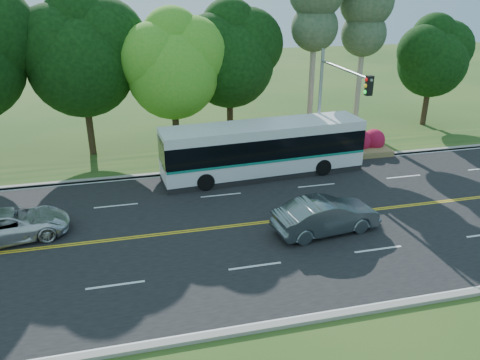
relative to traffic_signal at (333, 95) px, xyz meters
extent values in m
plane|color=#234A18|center=(-6.49, -5.40, -4.67)|extent=(120.00, 120.00, 0.00)
cube|color=black|center=(-6.49, -5.40, -4.66)|extent=(60.00, 14.00, 0.02)
cube|color=gray|center=(-6.49, 1.75, -4.60)|extent=(60.00, 0.30, 0.15)
cube|color=gray|center=(-6.49, -12.55, -4.60)|extent=(60.00, 0.30, 0.15)
cube|color=#234A18|center=(-6.49, 3.60, -4.62)|extent=(60.00, 4.00, 0.10)
cube|color=gold|center=(-6.49, -5.48, -4.65)|extent=(57.00, 0.10, 0.00)
cube|color=gold|center=(-6.49, -5.32, -4.65)|extent=(57.00, 0.10, 0.00)
cube|color=silver|center=(-12.49, -8.90, -4.65)|extent=(2.20, 0.12, 0.00)
cube|color=silver|center=(-6.99, -8.90, -4.65)|extent=(2.20, 0.12, 0.00)
cube|color=silver|center=(-1.49, -8.90, -4.65)|extent=(2.20, 0.12, 0.00)
cube|color=silver|center=(-17.99, -1.90, -4.65)|extent=(2.20, 0.12, 0.00)
cube|color=silver|center=(-12.49, -1.90, -4.65)|extent=(2.20, 0.12, 0.00)
cube|color=silver|center=(-6.99, -1.90, -4.65)|extent=(2.20, 0.12, 0.00)
cube|color=silver|center=(-1.49, -1.90, -4.65)|extent=(2.20, 0.12, 0.00)
cube|color=silver|center=(4.01, -1.90, -4.65)|extent=(2.20, 0.12, 0.00)
cube|color=silver|center=(-6.49, 1.45, -4.65)|extent=(57.00, 0.12, 0.00)
cube|color=silver|center=(-6.49, -12.25, -4.65)|extent=(57.00, 0.12, 0.00)
cylinder|color=black|center=(-13.99, 6.60, -2.87)|extent=(0.44, 0.44, 3.60)
sphere|color=black|center=(-13.99, 6.60, 1.24)|extent=(6.60, 6.60, 6.60)
sphere|color=black|center=(-12.51, 6.90, 2.56)|extent=(5.28, 5.28, 5.28)
sphere|color=black|center=(-15.31, 6.40, 2.39)|extent=(4.95, 4.95, 4.95)
sphere|color=black|center=(-13.89, 7.00, 3.71)|extent=(4.29, 4.29, 4.29)
cylinder|color=black|center=(-8.49, 5.60, -3.05)|extent=(0.44, 0.44, 3.24)
sphere|color=green|center=(-8.49, 5.60, 0.60)|extent=(5.80, 5.80, 5.80)
sphere|color=green|center=(-7.19, 5.90, 1.76)|extent=(4.64, 4.64, 4.64)
sphere|color=green|center=(-9.65, 5.40, 1.61)|extent=(4.35, 4.35, 4.35)
sphere|color=green|center=(-8.39, 6.00, 2.77)|extent=(3.77, 3.77, 3.77)
cylinder|color=black|center=(-4.49, 7.10, -2.96)|extent=(0.44, 0.44, 3.42)
sphere|color=black|center=(-4.49, 7.10, 0.85)|extent=(6.00, 6.00, 6.00)
sphere|color=black|center=(-3.14, 7.40, 2.05)|extent=(4.80, 4.80, 4.80)
sphere|color=black|center=(-5.69, 6.90, 1.90)|extent=(4.50, 4.50, 4.50)
sphere|color=black|center=(-4.39, 7.50, 3.10)|extent=(3.90, 3.90, 3.90)
cylinder|color=#A99D88|center=(1.51, 7.10, 0.23)|extent=(0.40, 0.40, 9.80)
sphere|color=#324C30|center=(1.51, 7.10, 3.03)|extent=(3.23, 3.23, 3.23)
cylinder|color=#A99D88|center=(5.51, 7.60, -0.12)|extent=(0.40, 0.40, 9.10)
sphere|color=#324C30|center=(5.51, 7.60, 2.48)|extent=(3.23, 3.23, 3.23)
sphere|color=#324C30|center=(5.51, 7.60, 4.69)|extent=(3.80, 3.80, 3.80)
cylinder|color=black|center=(11.51, 7.60, -3.14)|extent=(0.44, 0.44, 3.06)
sphere|color=black|center=(11.51, 7.60, 0.21)|extent=(5.20, 5.20, 5.20)
sphere|color=black|center=(12.68, 7.90, 1.25)|extent=(4.16, 4.16, 4.16)
sphere|color=black|center=(10.47, 7.40, 1.12)|extent=(3.90, 3.90, 3.90)
sphere|color=black|center=(11.61, 8.00, 2.16)|extent=(3.38, 3.38, 3.38)
sphere|color=maroon|center=(-3.49, 2.80, -3.92)|extent=(1.50, 1.50, 1.50)
sphere|color=maroon|center=(-2.49, 2.80, -3.92)|extent=(1.50, 1.50, 1.50)
sphere|color=maroon|center=(-1.49, 2.80, -3.92)|extent=(1.50, 1.50, 1.50)
sphere|color=maroon|center=(-0.49, 2.80, -3.92)|extent=(1.50, 1.50, 1.50)
sphere|color=maroon|center=(0.51, 2.80, -3.92)|extent=(1.50, 1.50, 1.50)
sphere|color=maroon|center=(1.51, 2.80, -3.92)|extent=(1.50, 1.50, 1.50)
sphere|color=maroon|center=(2.51, 2.80, -3.92)|extent=(1.50, 1.50, 1.50)
sphere|color=maroon|center=(3.51, 2.80, -3.92)|extent=(1.50, 1.50, 1.50)
sphere|color=maroon|center=(4.51, 2.80, -3.92)|extent=(1.50, 1.50, 1.50)
cube|color=olive|center=(3.51, 2.00, -4.47)|extent=(3.50, 1.40, 0.40)
cylinder|color=#96989E|center=(0.01, 1.90, -1.17)|extent=(0.20, 0.20, 7.00)
cylinder|color=#96989E|center=(0.01, -1.10, 1.63)|extent=(0.14, 6.00, 0.14)
cube|color=black|center=(0.01, -3.90, 1.33)|extent=(0.32, 0.28, 0.95)
sphere|color=red|center=(-0.16, -3.90, 1.63)|extent=(0.18, 0.18, 0.18)
sphere|color=yellow|center=(-0.16, -3.90, 1.33)|extent=(0.18, 0.18, 0.18)
sphere|color=#19D833|center=(-0.16, -3.90, 1.03)|extent=(0.18, 0.18, 0.18)
cube|color=silver|center=(-3.97, 0.40, -3.81)|extent=(12.04, 3.41, 0.98)
cube|color=black|center=(-3.97, 0.40, -2.71)|extent=(11.99, 3.44, 1.23)
cube|color=silver|center=(-3.97, 0.40, -1.82)|extent=(12.04, 3.41, 0.55)
cube|color=#0D7D69|center=(-3.97, 0.40, -3.38)|extent=(11.99, 3.45, 0.14)
cube|color=black|center=(-9.87, -0.05, -2.62)|extent=(0.23, 2.32, 1.69)
cube|color=#19E54C|center=(-9.86, -0.04, -1.66)|extent=(0.16, 1.52, 0.22)
cube|color=black|center=(-3.97, 0.40, -4.48)|extent=(12.04, 3.30, 0.35)
cylinder|color=black|center=(-7.68, -1.07, -4.16)|extent=(1.01, 0.35, 0.99)
cylinder|color=black|center=(-7.86, 1.29, -4.16)|extent=(1.01, 0.35, 0.99)
cylinder|color=black|center=(-0.57, -0.54, -4.16)|extent=(1.01, 0.35, 0.99)
cylinder|color=black|center=(-0.74, 1.82, -4.16)|extent=(1.01, 0.35, 0.99)
imported|color=slate|center=(-3.10, -6.90, -3.85)|extent=(5.07, 2.33, 1.61)
imported|color=silver|center=(-16.93, -4.21, -3.97)|extent=(5.20, 3.05, 1.36)
camera|label=1|loc=(-11.34, -24.36, 6.01)|focal=35.00mm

